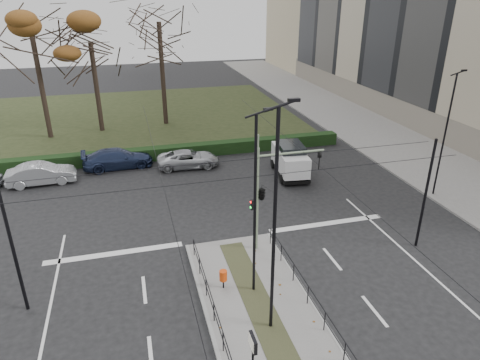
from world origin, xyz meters
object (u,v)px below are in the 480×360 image
object	(u,v)px
info_panel	(253,349)
parked_car_fourth	(188,159)
bare_tree_near	(91,49)
streetlamp_sidewalk	(445,134)
bare_tree_center	(159,30)
parked_car_third	(118,158)
streetlamp_median_near	(275,224)
streetlamp_median_far	(255,206)
litter_bin	(223,276)
rust_tree	(29,18)
traffic_light	(263,191)
white_van	(290,159)
parked_car_second	(41,174)

from	to	relation	value
info_panel	parked_car_fourth	bearing A→B (deg)	87.08
parked_car_fourth	bare_tree_near	bearing A→B (deg)	33.43
streetlamp_sidewalk	bare_tree_center	world-z (taller)	bare_tree_center
streetlamp_sidewalk	parked_car_third	distance (m)	23.05
streetlamp_median_near	streetlamp_median_far	world-z (taller)	streetlamp_median_near
litter_bin	bare_tree_center	xyz separation A→B (m)	(0.32, 27.43, 8.36)
rust_tree	bare_tree_center	world-z (taller)	rust_tree
streetlamp_median_near	rust_tree	size ratio (longest dim) A/B	0.68
streetlamp_median_far	bare_tree_near	distance (m)	28.28
litter_bin	info_panel	size ratio (longest dim) A/B	0.38
streetlamp_sidewalk	bare_tree_center	size ratio (longest dim) A/B	0.62
streetlamp_median_near	parked_car_third	distance (m)	20.62
streetlamp_median_far	rust_tree	size ratio (longest dim) A/B	0.61
rust_tree	parked_car_third	bearing A→B (deg)	-56.77
streetlamp_median_near	bare_tree_near	bearing A→B (deg)	103.80
traffic_light	streetlamp_sidewalk	distance (m)	13.43
streetlamp_sidewalk	bare_tree_near	world-z (taller)	bare_tree_near
rust_tree	bare_tree_center	xyz separation A→B (m)	(10.81, 1.74, -1.25)
streetlamp_median_far	parked_car_third	world-z (taller)	streetlamp_median_far
info_panel	bare_tree_near	world-z (taller)	bare_tree_near
traffic_light	parked_car_fourth	distance (m)	12.96
streetlamp_median_near	streetlamp_sidewalk	bearing A→B (deg)	31.53
white_van	bare_tree_near	bearing A→B (deg)	132.60
parked_car_second	streetlamp_sidewalk	bearing A→B (deg)	-112.53
litter_bin	streetlamp_median_far	size ratio (longest dim) A/B	0.11
parked_car_second	bare_tree_near	bearing A→B (deg)	-20.87
streetlamp_sidewalk	white_van	world-z (taller)	streetlamp_sidewalk
streetlamp_median_near	parked_car_second	xyz separation A→B (m)	(-10.99, 17.65, -4.07)
streetlamp_sidewalk	rust_tree	bearing A→B (deg)	143.08
streetlamp_median_far	bare_tree_near	bearing A→B (deg)	104.96
streetlamp_median_near	parked_car_fourth	distance (m)	18.62
parked_car_fourth	streetlamp_sidewalk	bearing A→B (deg)	-118.93
streetlamp_sidewalk	parked_car_second	size ratio (longest dim) A/B	1.77
streetlamp_sidewalk	parked_car_fourth	world-z (taller)	streetlamp_sidewalk
info_panel	litter_bin	bearing A→B (deg)	86.92
bare_tree_center	info_panel	bearing A→B (deg)	-91.07
parked_car_third	parked_car_fourth	size ratio (longest dim) A/B	1.11
info_panel	streetlamp_median_near	world-z (taller)	streetlamp_median_near
litter_bin	bare_tree_center	distance (m)	28.67
info_panel	parked_car_second	xyz separation A→B (m)	(-9.37, 20.39, -1.25)
parked_car_second	bare_tree_center	world-z (taller)	bare_tree_center
traffic_light	litter_bin	xyz separation A→B (m)	(-2.72, -2.76, -2.59)
litter_bin	parked_car_second	bearing A→B (deg)	123.18
traffic_light	info_panel	xyz separation A→B (m)	(-3.02, -8.35, -1.37)
info_panel	streetlamp_median_far	distance (m)	5.87
streetlamp_median_far	rust_tree	distance (m)	29.32
traffic_light	info_panel	size ratio (longest dim) A/B	2.34
parked_car_third	bare_tree_near	distance (m)	12.36
litter_bin	white_van	size ratio (longest dim) A/B	0.19
streetlamp_median_far	bare_tree_near	world-z (taller)	bare_tree_near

